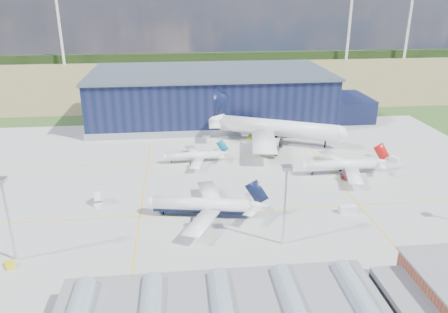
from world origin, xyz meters
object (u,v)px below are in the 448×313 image
(gse_van_a, at_px, (348,209))
(airliner_red, at_px, (341,160))
(airliner_widebody, at_px, (278,120))
(light_mast_center, at_px, (285,193))
(hangar, at_px, (215,98))
(gse_tug_a, at_px, (10,265))
(gse_van_b, at_px, (395,159))
(gse_tug_c, at_px, (250,137))
(car_a, at_px, (288,284))
(light_mast_west, at_px, (6,206))
(airstair, at_px, (99,199))
(airliner_regional, at_px, (193,152))
(gse_cart_b, at_px, (206,137))
(airliner_navy, at_px, (201,198))

(gse_van_a, bearing_deg, airliner_red, -17.00)
(airliner_widebody, bearing_deg, light_mast_center, -77.02)
(hangar, distance_m, light_mast_center, 125.07)
(gse_tug_a, height_order, gse_van_b, gse_van_b)
(gse_tug_c, relative_size, car_a, 0.92)
(gse_van_b, bearing_deg, light_mast_west, -177.44)
(airstair, bearing_deg, airliner_regional, 42.90)
(gse_van_b, distance_m, airstair, 116.05)
(gse_van_b, relative_size, gse_tug_c, 1.52)
(light_mast_west, xyz_separation_m, airliner_red, (102.90, 45.25, -9.71))
(gse_tug_c, distance_m, airstair, 84.47)
(gse_cart_b, xyz_separation_m, car_a, (11.55, -110.00, -0.15))
(gse_tug_a, relative_size, gse_van_b, 0.73)
(airliner_red, xyz_separation_m, airstair, (-86.74, -15.08, -4.15))
(hangar, relative_size, airliner_red, 4.13)
(light_mast_center, bearing_deg, airliner_regional, 109.13)
(light_mast_center, relative_size, gse_cart_b, 7.30)
(airliner_widebody, relative_size, airstair, 13.78)
(airliner_widebody, relative_size, gse_van_b, 15.49)
(airliner_widebody, relative_size, airliner_regional, 2.48)
(light_mast_west, bearing_deg, airliner_red, 23.74)
(airliner_widebody, xyz_separation_m, car_a, (-20.27, -100.57, -10.50))
(gse_van_a, bearing_deg, gse_van_b, -42.26)
(airliner_regional, relative_size, gse_tug_c, 9.51)
(light_mast_west, bearing_deg, airliner_widebody, 43.46)
(airliner_widebody, distance_m, airliner_regional, 44.12)
(airliner_navy, xyz_separation_m, car_a, (17.97, -36.00, -5.67))
(airliner_regional, bearing_deg, light_mast_center, 106.57)
(light_mast_west, xyz_separation_m, airliner_navy, (48.89, 18.00, -9.23))
(airliner_navy, xyz_separation_m, airstair, (-32.74, 12.17, -4.63))
(hangar, bearing_deg, airliner_widebody, -60.06)
(hangar, bearing_deg, gse_tug_c, -69.60)
(gse_cart_b, bearing_deg, gse_van_b, -109.28)
(gse_tug_a, height_order, gse_van_a, gse_van_a)
(airstair, bearing_deg, hangar, 60.91)
(hangar, bearing_deg, light_mast_west, -116.71)
(light_mast_center, distance_m, gse_tug_c, 91.44)
(airliner_red, height_order, gse_van_b, airliner_red)
(airliner_red, height_order, airstair, airliner_red)
(airliner_widebody, bearing_deg, gse_van_a, -59.23)
(hangar, xyz_separation_m, airliner_widebody, (24.33, -42.23, -0.58))
(gse_cart_b, bearing_deg, gse_van_a, -146.00)
(airliner_widebody, xyz_separation_m, airliner_regional, (-38.99, -19.57, -6.58))
(airliner_widebody, height_order, airliner_regional, airliner_widebody)
(gse_cart_b, relative_size, car_a, 1.00)
(gse_tug_a, height_order, car_a, gse_tug_a)
(airstair, distance_m, car_a, 69.94)
(airliner_navy, relative_size, airstair, 7.75)
(airliner_red, height_order, airliner_regional, airliner_red)
(hangar, distance_m, gse_tug_a, 143.17)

